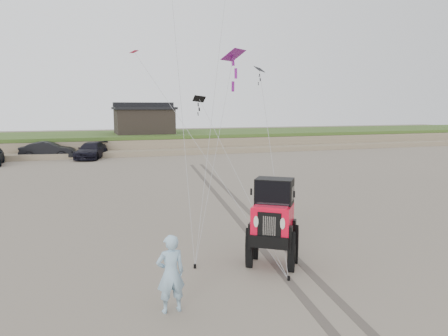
{
  "coord_description": "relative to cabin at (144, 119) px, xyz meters",
  "views": [
    {
      "loc": [
        -4.88,
        -10.93,
        4.69
      ],
      "look_at": [
        -0.21,
        3.0,
        2.6
      ],
      "focal_mm": 35.0,
      "sensor_mm": 36.0,
      "label": 1
    }
  ],
  "objects": [
    {
      "name": "cabin",
      "position": [
        0.0,
        0.0,
        0.0
      ],
      "size": [
        6.4,
        5.4,
        3.35
      ],
      "color": "black",
      "rests_on": "dune_ridge"
    },
    {
      "name": "tire_tracks",
      "position": [
        0.0,
        -29.0,
        -3.23
      ],
      "size": [
        5.22,
        29.74,
        0.01
      ],
      "color": "#4C443D",
      "rests_on": "ground"
    },
    {
      "name": "stake_main",
      "position": [
        -3.81,
        -36.1,
        -3.18
      ],
      "size": [
        0.08,
        0.08,
        0.12
      ],
      "primitive_type": "cylinder",
      "color": "black",
      "rests_on": "ground"
    },
    {
      "name": "kite_flock",
      "position": [
        -0.46,
        -28.27,
        5.0
      ],
      "size": [
        5.86,
        5.4,
        10.32
      ],
      "color": "#7E177F",
      "rests_on": "ground"
    },
    {
      "name": "truck_c",
      "position": [
        -5.8,
        -7.19,
        -2.51
      ],
      "size": [
        3.52,
        5.4,
        1.45
      ],
      "primitive_type": "imported",
      "rotation": [
        0.0,
        0.0,
        -0.32
      ],
      "color": "black",
      "rests_on": "ground"
    },
    {
      "name": "stake_aux",
      "position": [
        -1.63,
        -37.8,
        -3.18
      ],
      "size": [
        0.08,
        0.08,
        0.12
      ],
      "primitive_type": "cylinder",
      "color": "black",
      "rests_on": "ground"
    },
    {
      "name": "dune_ridge",
      "position": [
        -2.0,
        0.5,
        -2.42
      ],
      "size": [
        160.0,
        14.25,
        1.73
      ],
      "color": "#7A6B54",
      "rests_on": "ground"
    },
    {
      "name": "truck_b",
      "position": [
        -9.48,
        -6.13,
        -2.47
      ],
      "size": [
        4.86,
        2.39,
        1.53
      ],
      "primitive_type": "imported",
      "rotation": [
        0.0,
        0.0,
        1.4
      ],
      "color": "black",
      "rests_on": "ground"
    },
    {
      "name": "jeep",
      "position": [
        -1.59,
        -36.63,
        -2.2
      ],
      "size": [
        5.18,
        5.93,
        2.07
      ],
      "primitive_type": null,
      "rotation": [
        0.0,
        0.0,
        -0.62
      ],
      "color": "red",
      "rests_on": "ground"
    },
    {
      "name": "man",
      "position": [
        -5.02,
        -38.55,
        -2.32
      ],
      "size": [
        0.7,
        0.49,
        1.83
      ],
      "primitive_type": "imported",
      "rotation": [
        0.0,
        0.0,
        3.23
      ],
      "color": "#80AEC7",
      "rests_on": "ground"
    },
    {
      "name": "ground",
      "position": [
        -2.0,
        -37.0,
        -3.24
      ],
      "size": [
        160.0,
        160.0,
        0.0
      ],
      "primitive_type": "plane",
      "color": "#6B6054",
      "rests_on": "ground"
    }
  ]
}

